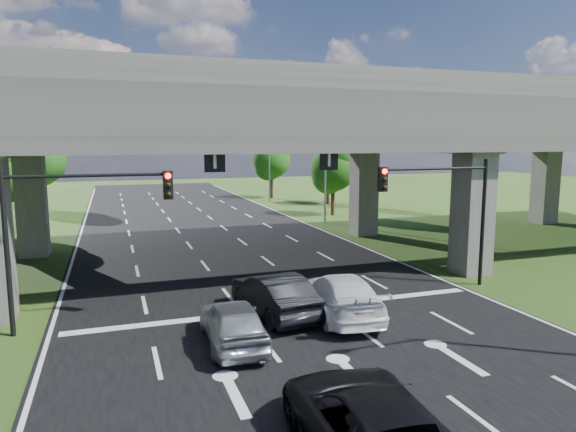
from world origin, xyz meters
TOP-DOWN VIEW (x-y plane):
  - ground at (0.00, 0.00)m, footprint 160.00×160.00m
  - road at (0.00, 10.00)m, footprint 18.00×120.00m
  - overpass at (0.00, 12.00)m, footprint 80.00×15.00m
  - signal_right at (7.82, 3.94)m, footprint 5.76×0.54m
  - signal_left at (-7.82, 3.94)m, footprint 5.76×0.54m
  - streetlight_far at (10.10, 24.00)m, footprint 3.38×0.25m
  - streetlight_beyond at (10.10, 40.00)m, footprint 3.38×0.25m
  - tree_left_near at (-13.95, 26.00)m, footprint 4.50×4.50m
  - tree_left_far at (-12.95, 42.00)m, footprint 4.80×4.80m
  - tree_right_near at (13.05, 28.00)m, footprint 4.20×4.20m
  - tree_right_mid at (16.05, 36.00)m, footprint 3.91×3.90m
  - tree_right_far at (12.05, 44.00)m, footprint 4.50×4.50m
  - car_silver at (-2.84, 0.63)m, footprint 2.04×4.64m
  - car_dark at (-0.66, 3.00)m, footprint 2.36×5.25m
  - car_white at (1.80, 2.11)m, footprint 3.05×5.93m
  - car_trailing at (-1.53, -6.63)m, footprint 3.13×6.16m

SIDE VIEW (x-z plane):
  - ground at x=0.00m, z-range 0.00..0.00m
  - road at x=0.00m, z-range 0.00..0.03m
  - car_silver at x=-2.84m, z-range 0.03..1.59m
  - car_white at x=1.80m, z-range 0.03..1.68m
  - car_trailing at x=-1.53m, z-range 0.03..1.70m
  - car_dark at x=-0.66m, z-range 0.03..1.70m
  - tree_right_mid at x=16.05m, z-range 0.79..7.55m
  - signal_right at x=7.82m, z-range 1.19..7.19m
  - signal_left at x=-7.82m, z-range 1.19..7.19m
  - tree_right_near at x=13.05m, z-range 0.86..8.14m
  - tree_left_near at x=-13.95m, z-range 0.92..8.72m
  - tree_right_far at x=12.05m, z-range 0.92..8.72m
  - tree_left_far at x=-12.95m, z-range 0.98..9.30m
  - streetlight_far at x=10.10m, z-range 0.85..10.85m
  - streetlight_beyond at x=10.10m, z-range 0.85..10.85m
  - overpass at x=0.00m, z-range 2.92..12.92m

